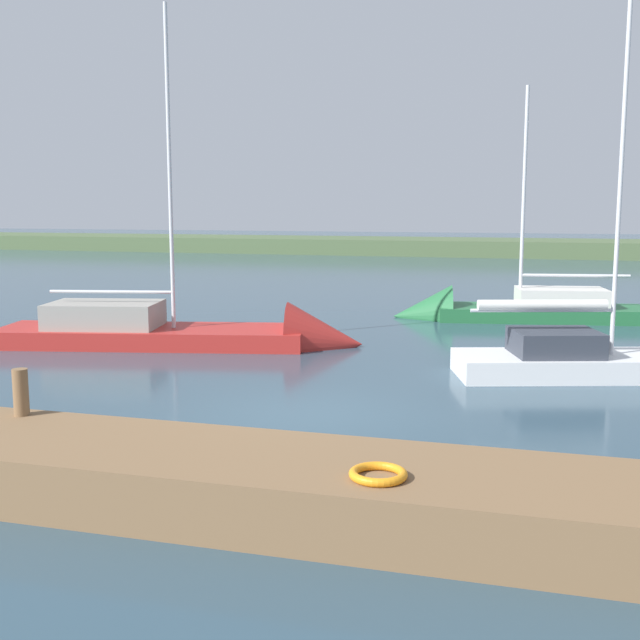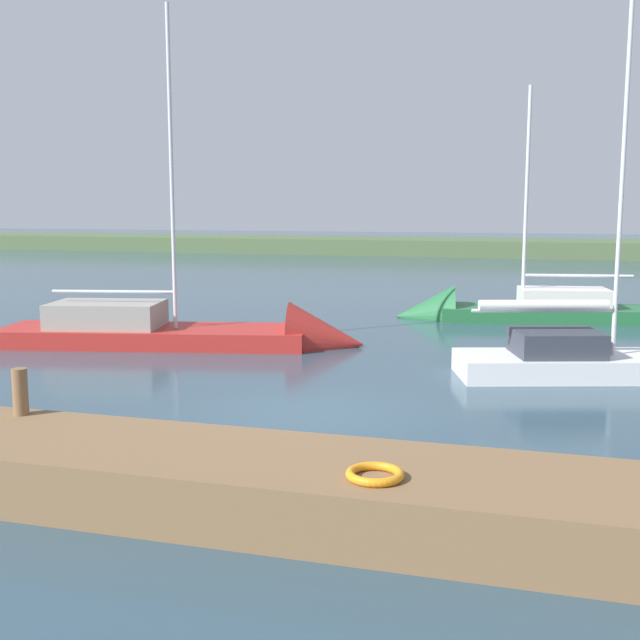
{
  "view_description": "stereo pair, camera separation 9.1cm",
  "coord_description": "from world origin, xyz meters",
  "px_view_note": "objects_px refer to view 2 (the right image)",
  "views": [
    {
      "loc": [
        -3.97,
        13.19,
        3.78
      ],
      "look_at": [
        -0.17,
        -0.22,
        1.73
      ],
      "focal_mm": 43.58,
      "sensor_mm": 36.0,
      "label": 1
    },
    {
      "loc": [
        -4.06,
        13.17,
        3.78
      ],
      "look_at": [
        -0.17,
        -0.22,
        1.73
      ],
      "focal_mm": 43.58,
      "sensor_mm": 36.0,
      "label": 2
    }
  ],
  "objects_px": {
    "life_ring_buoy": "(375,474)",
    "sailboat_near_dock": "(639,370)",
    "sailboat_inner_slip": "(501,315)",
    "mooring_post_near": "(20,392)",
    "sailboat_mid_channel": "(209,338)"
  },
  "relations": [
    {
      "from": "life_ring_buoy",
      "to": "sailboat_near_dock",
      "type": "distance_m",
      "value": 10.85
    },
    {
      "from": "sailboat_near_dock",
      "to": "sailboat_inner_slip",
      "type": "distance_m",
      "value": 8.92
    },
    {
      "from": "mooring_post_near",
      "to": "life_ring_buoy",
      "type": "xyz_separation_m",
      "value": [
        -5.52,
        1.19,
        -0.29
      ]
    },
    {
      "from": "mooring_post_near",
      "to": "sailboat_inner_slip",
      "type": "xyz_separation_m",
      "value": [
        -5.9,
        -17.15,
        -0.95
      ]
    },
    {
      "from": "mooring_post_near",
      "to": "sailboat_inner_slip",
      "type": "distance_m",
      "value": 18.16
    },
    {
      "from": "mooring_post_near",
      "to": "sailboat_inner_slip",
      "type": "height_order",
      "value": "sailboat_inner_slip"
    },
    {
      "from": "life_ring_buoy",
      "to": "mooring_post_near",
      "type": "bearing_deg",
      "value": -12.12
    },
    {
      "from": "sailboat_near_dock",
      "to": "sailboat_mid_channel",
      "type": "relative_size",
      "value": 0.88
    },
    {
      "from": "life_ring_buoy",
      "to": "sailboat_inner_slip",
      "type": "height_order",
      "value": "sailboat_inner_slip"
    },
    {
      "from": "life_ring_buoy",
      "to": "sailboat_mid_channel",
      "type": "distance_m",
      "value": 13.12
    },
    {
      "from": "sailboat_inner_slip",
      "to": "life_ring_buoy",
      "type": "bearing_deg",
      "value": 79.39
    },
    {
      "from": "sailboat_near_dock",
      "to": "sailboat_inner_slip",
      "type": "bearing_deg",
      "value": 96.07
    },
    {
      "from": "mooring_post_near",
      "to": "life_ring_buoy",
      "type": "bearing_deg",
      "value": 167.88
    },
    {
      "from": "life_ring_buoy",
      "to": "sailboat_inner_slip",
      "type": "relative_size",
      "value": 0.08
    },
    {
      "from": "mooring_post_near",
      "to": "sailboat_near_dock",
      "type": "xyz_separation_m",
      "value": [
        -9.37,
        -8.94,
        -0.96
      ]
    }
  ]
}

